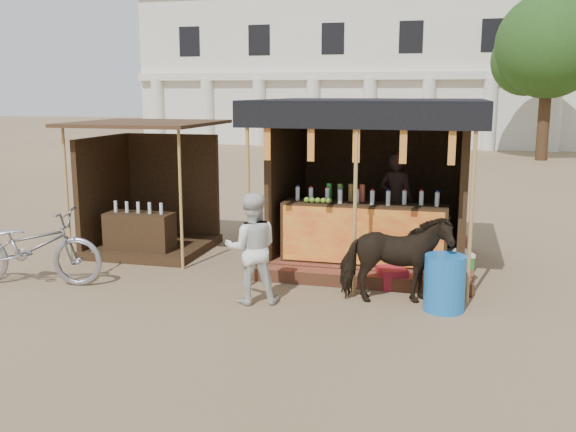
# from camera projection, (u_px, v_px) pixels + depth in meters

# --- Properties ---
(ground) EXTENTS (120.00, 120.00, 0.00)m
(ground) POSITION_uv_depth(u_px,v_px,m) (257.00, 324.00, 8.15)
(ground) COLOR #846B4C
(ground) RESTS_ON ground
(main_stall) EXTENTS (3.60, 3.61, 2.78)m
(main_stall) POSITION_uv_depth(u_px,v_px,m) (372.00, 204.00, 10.90)
(main_stall) COLOR brown
(main_stall) RESTS_ON ground
(secondary_stall) EXTENTS (2.40, 2.40, 2.38)m
(secondary_stall) POSITION_uv_depth(u_px,v_px,m) (144.00, 205.00, 11.84)
(secondary_stall) COLOR #382614
(secondary_stall) RESTS_ON ground
(cow) EXTENTS (1.62, 1.03, 1.26)m
(cow) POSITION_uv_depth(u_px,v_px,m) (395.00, 259.00, 8.85)
(cow) COLOR black
(cow) RESTS_ON ground
(motorbike) EXTENTS (2.33, 1.16, 1.17)m
(motorbike) POSITION_uv_depth(u_px,v_px,m) (30.00, 247.00, 9.73)
(motorbike) COLOR gray
(motorbike) RESTS_ON ground
(bystander) EXTENTS (0.90, 0.79, 1.55)m
(bystander) POSITION_uv_depth(u_px,v_px,m) (252.00, 248.00, 8.85)
(bystander) COLOR silver
(bystander) RESTS_ON ground
(blue_barrel) EXTENTS (0.73, 0.73, 0.76)m
(blue_barrel) POSITION_uv_depth(u_px,v_px,m) (445.00, 283.00, 8.59)
(blue_barrel) COLOR #1865B5
(blue_barrel) RESTS_ON ground
(red_crate) EXTENTS (0.53, 0.55, 0.30)m
(red_crate) POSITION_uv_depth(u_px,v_px,m) (392.00, 278.00, 9.65)
(red_crate) COLOR maroon
(red_crate) RESTS_ON ground
(cooler) EXTENTS (0.75, 0.63, 0.46)m
(cooler) POSITION_uv_depth(u_px,v_px,m) (450.00, 266.00, 10.00)
(cooler) COLOR #1C7E2A
(cooler) RESTS_ON ground
(background_building) EXTENTS (26.00, 7.45, 8.18)m
(background_building) POSITION_uv_depth(u_px,v_px,m) (378.00, 72.00, 36.34)
(background_building) COLOR silver
(background_building) RESTS_ON ground
(tree) EXTENTS (4.50, 4.40, 7.00)m
(tree) POSITION_uv_depth(u_px,v_px,m) (544.00, 50.00, 26.89)
(tree) COLOR #382314
(tree) RESTS_ON ground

